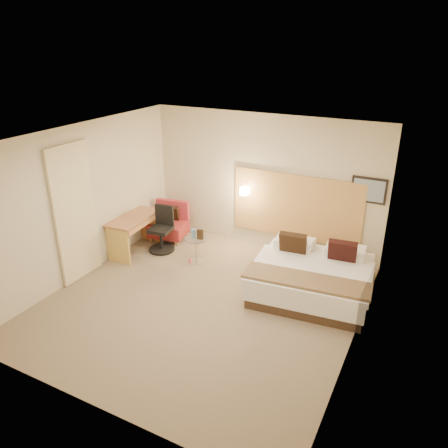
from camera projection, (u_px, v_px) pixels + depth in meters
The scene contains 20 objects.
floor at pixel (203, 302), 7.18m from camera, with size 4.80×5.00×0.02m, color #786751.
ceiling at pixel (199, 138), 6.11m from camera, with size 4.80×5.00×0.02m, color white.
wall_back at pixel (264, 182), 8.70m from camera, with size 4.80×0.02×2.70m, color beige.
wall_front at pixel (82, 312), 4.60m from camera, with size 4.80×0.02×2.70m, color beige.
wall_left at pixel (82, 202), 7.66m from camera, with size 0.02×5.00×2.70m, color beige.
wall_right at pixel (363, 261), 5.64m from camera, with size 0.02×5.00×2.70m, color beige.
headboard_panel at pixel (296, 207), 8.53m from camera, with size 2.60×0.04×1.30m, color tan.
art_frame at pixel (369, 190), 7.77m from camera, with size 0.62×0.03×0.47m, color black.
art_canvas at pixel (369, 190), 7.75m from camera, with size 0.54×0.01×0.39m, color #758CA1.
lamp_arm at pixel (246, 190), 8.85m from camera, with size 0.02×0.02×0.12m, color silver.
lamp_shade at pixel (245, 191), 8.80m from camera, with size 0.15×0.15×0.15m, color #F6E5C0.
curtain at pixel (75, 214), 7.48m from camera, with size 0.06×0.90×2.42m, color beige.
bottle_a at pixel (192, 233), 8.25m from camera, with size 0.05×0.05×0.18m, color #82A9C9.
bottle_b at pixel (195, 233), 8.26m from camera, with size 0.05×0.05×0.18m, color #7CA6C1.
menu_folder at pixel (200, 234), 8.19m from camera, with size 0.12×0.04×0.20m, color #332315.
bed at pixel (312, 276), 7.36m from camera, with size 2.08×2.04×0.94m.
lounge_chair at pixel (169, 224), 9.37m from camera, with size 0.85×0.77×0.78m.
side_table at pixel (196, 249), 8.35m from camera, with size 0.56×0.56×0.50m.
desk at pixel (135, 224), 8.66m from camera, with size 0.63×1.23×0.75m.
desk_chair at pixel (162, 233), 8.79m from camera, with size 0.57×0.57×0.92m.
Camera 1 is at (3.09, -5.26, 4.02)m, focal length 35.00 mm.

